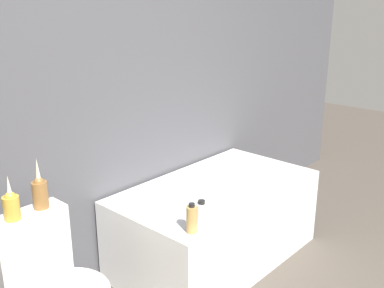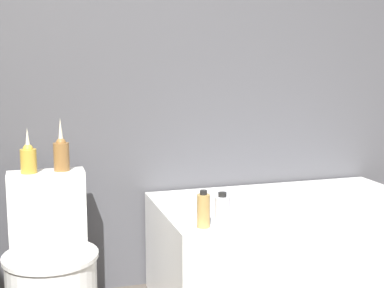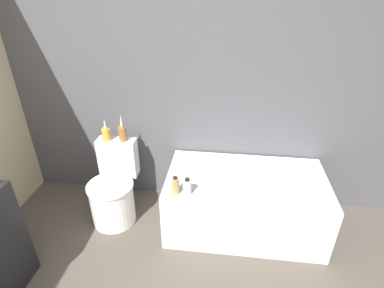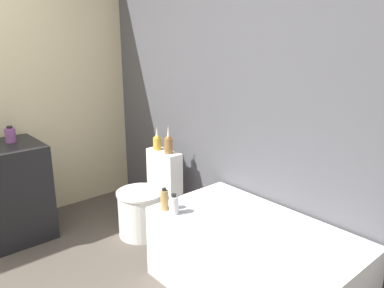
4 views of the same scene
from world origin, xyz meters
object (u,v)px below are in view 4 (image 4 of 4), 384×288
(shampoo_bottle_tall, at_px, (164,200))
(shampoo_bottle_short, at_px, (174,205))
(vase_gold, at_px, (157,142))
(bathtub, at_px, (252,261))
(soap_bottle_glass, at_px, (10,135))
(toilet, at_px, (146,203))
(vase_silver, at_px, (168,144))

(shampoo_bottle_tall, bearing_deg, shampoo_bottle_short, 8.21)
(vase_gold, bearing_deg, bathtub, -7.34)
(soap_bottle_glass, relative_size, vase_gold, 0.66)
(toilet, height_order, shampoo_bottle_short, toilet)
(toilet, bearing_deg, vase_silver, 69.51)
(bathtub, bearing_deg, shampoo_bottle_short, -149.26)
(bathtub, distance_m, vase_gold, 1.43)
(shampoo_bottle_tall, bearing_deg, vase_silver, 139.99)
(bathtub, distance_m, shampoo_bottle_short, 0.66)
(toilet, height_order, shampoo_bottle_tall, toilet)
(vase_gold, xyz_separation_m, vase_silver, (0.16, 0.01, 0.01))
(soap_bottle_glass, bearing_deg, shampoo_bottle_tall, 22.39)
(soap_bottle_glass, bearing_deg, shampoo_bottle_short, 21.58)
(toilet, bearing_deg, bathtub, 1.25)
(soap_bottle_glass, height_order, shampoo_bottle_short, soap_bottle_glass)
(bathtub, distance_m, toilet, 1.23)
(vase_silver, bearing_deg, shampoo_bottle_tall, -40.01)
(shampoo_bottle_tall, bearing_deg, soap_bottle_glass, -157.61)
(toilet, height_order, vase_gold, vase_gold)
(toilet, relative_size, vase_gold, 3.36)
(bathtub, xyz_separation_m, shampoo_bottle_short, (-0.49, -0.29, 0.34))
(toilet, xyz_separation_m, shampoo_bottle_short, (0.75, -0.26, 0.33))
(bathtub, relative_size, toilet, 1.89)
(vase_gold, bearing_deg, shampoo_bottle_tall, -32.81)
(toilet, distance_m, vase_gold, 0.57)
(bathtub, bearing_deg, soap_bottle_glass, -156.08)
(toilet, bearing_deg, shampoo_bottle_tall, -22.87)
(vase_gold, relative_size, vase_silver, 0.84)
(bathtub, height_order, toilet, toilet)
(toilet, bearing_deg, shampoo_bottle_short, -19.34)
(soap_bottle_glass, height_order, vase_gold, soap_bottle_glass)
(shampoo_bottle_short, bearing_deg, bathtub, 30.74)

